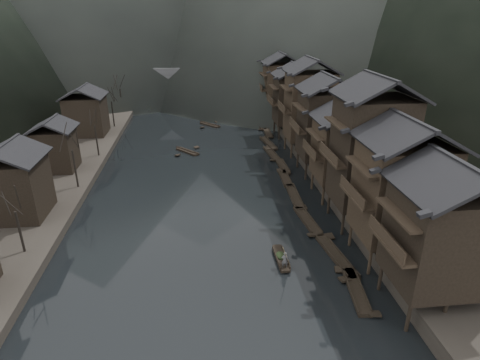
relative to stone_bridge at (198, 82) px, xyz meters
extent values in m
plane|color=black|center=(0.00, -72.00, -5.11)|extent=(300.00, 300.00, 0.00)
cube|color=#2D2823|center=(35.00, -32.00, -4.21)|extent=(40.00, 200.00, 1.80)
cube|color=#2D2823|center=(-35.00, -32.00, -4.51)|extent=(40.00, 200.00, 1.20)
cylinder|color=black|center=(14.20, -82.40, -3.81)|extent=(0.30, 0.30, 2.90)
cylinder|color=black|center=(14.20, -77.60, -3.81)|extent=(0.30, 0.30, 2.90)
cylinder|color=black|center=(16.95, -82.40, -3.81)|extent=(0.30, 0.30, 2.90)
cylinder|color=black|center=(16.95, -77.60, -3.81)|extent=(0.30, 0.30, 2.90)
cube|color=black|center=(17.30, -80.00, 1.30)|extent=(7.00, 6.00, 7.62)
cube|color=black|center=(13.30, -80.00, 0.92)|extent=(1.20, 5.70, 0.25)
cylinder|color=black|center=(14.20, -75.40, -3.81)|extent=(0.30, 0.30, 2.90)
cylinder|color=black|center=(14.20, -70.60, -3.81)|extent=(0.30, 0.30, 2.90)
cylinder|color=black|center=(16.95, -75.40, -3.81)|extent=(0.30, 0.30, 2.90)
cylinder|color=black|center=(16.95, -70.60, -3.81)|extent=(0.30, 0.30, 2.90)
cube|color=black|center=(17.30, -73.00, 1.89)|extent=(7.00, 6.00, 8.81)
cube|color=black|center=(13.30, -73.00, 1.45)|extent=(1.20, 5.70, 0.25)
cylinder|color=black|center=(14.20, -68.40, -3.81)|extent=(0.30, 0.30, 2.90)
cylinder|color=black|center=(14.20, -63.60, -3.81)|extent=(0.30, 0.30, 2.90)
cylinder|color=black|center=(16.95, -68.40, -3.81)|extent=(0.30, 0.30, 2.90)
cylinder|color=black|center=(16.95, -63.60, -3.81)|extent=(0.30, 0.30, 2.90)
cube|color=black|center=(17.30, -66.00, 3.16)|extent=(7.00, 6.00, 11.35)
cube|color=black|center=(13.30, -66.00, 2.60)|extent=(1.20, 5.70, 0.25)
cylinder|color=black|center=(14.20, -61.40, -3.81)|extent=(0.30, 0.30, 2.90)
cylinder|color=black|center=(14.20, -56.60, -3.81)|extent=(0.30, 0.30, 2.90)
cylinder|color=black|center=(16.95, -61.40, -3.81)|extent=(0.30, 0.30, 2.90)
cylinder|color=black|center=(16.95, -56.60, -3.81)|extent=(0.30, 0.30, 2.90)
cube|color=black|center=(17.30, -59.00, 1.10)|extent=(7.00, 6.00, 7.21)
cube|color=black|center=(13.30, -59.00, 0.74)|extent=(1.20, 5.70, 0.25)
cylinder|color=black|center=(14.20, -53.40, -3.81)|extent=(0.30, 0.30, 2.90)
cylinder|color=black|center=(14.20, -48.60, -3.81)|extent=(0.30, 0.30, 2.90)
cylinder|color=black|center=(16.95, -53.40, -3.81)|extent=(0.30, 0.30, 2.90)
cylinder|color=black|center=(16.95, -48.60, -3.81)|extent=(0.30, 0.30, 2.90)
cube|color=black|center=(17.30, -51.00, 2.10)|extent=(7.00, 6.00, 9.22)
cube|color=black|center=(13.30, -51.00, 1.64)|extent=(1.20, 5.70, 0.25)
cylinder|color=black|center=(14.20, -44.40, -3.81)|extent=(0.30, 0.30, 2.90)
cylinder|color=black|center=(14.20, -39.60, -3.81)|extent=(0.30, 0.30, 2.90)
cylinder|color=black|center=(16.95, -44.40, -3.81)|extent=(0.30, 0.30, 2.90)
cylinder|color=black|center=(16.95, -39.60, -3.81)|extent=(0.30, 0.30, 2.90)
cube|color=black|center=(17.30, -42.00, 2.73)|extent=(7.00, 6.00, 10.48)
cube|color=black|center=(13.30, -42.00, 2.21)|extent=(1.20, 5.70, 0.25)
cylinder|color=black|center=(14.20, -34.40, -3.81)|extent=(0.30, 0.30, 2.90)
cylinder|color=black|center=(14.20, -29.60, -3.81)|extent=(0.30, 0.30, 2.90)
cylinder|color=black|center=(16.95, -34.40, -3.81)|extent=(0.30, 0.30, 2.90)
cylinder|color=black|center=(16.95, -29.60, -3.81)|extent=(0.30, 0.30, 2.90)
cube|color=black|center=(17.30, -32.00, 1.70)|extent=(7.00, 6.00, 8.42)
cube|color=black|center=(13.30, -32.00, 1.28)|extent=(1.20, 5.70, 0.25)
cylinder|color=black|center=(14.20, -22.40, -3.81)|extent=(0.30, 0.30, 2.90)
cylinder|color=black|center=(14.20, -17.60, -3.81)|extent=(0.30, 0.30, 2.90)
cylinder|color=black|center=(16.95, -22.40, -3.81)|extent=(0.30, 0.30, 2.90)
cylinder|color=black|center=(16.95, -17.60, -3.81)|extent=(0.30, 0.30, 2.90)
cube|color=black|center=(17.30, -20.00, 2.07)|extent=(7.00, 6.00, 9.15)
cube|color=black|center=(13.30, -20.00, 1.61)|extent=(1.20, 5.70, 0.25)
cube|color=black|center=(-20.50, -62.00, -0.66)|extent=(6.00, 6.00, 6.50)
cube|color=black|center=(-20.50, -48.00, -1.01)|extent=(5.00, 5.00, 5.80)
cube|color=black|center=(-20.50, -30.00, -0.51)|extent=(6.50, 6.50, 6.80)
cylinder|color=black|center=(-17.00, -69.75, -1.81)|extent=(0.24, 0.24, 4.21)
cylinder|color=black|center=(-17.00, -54.72, -1.43)|extent=(0.24, 0.24, 4.96)
cylinder|color=black|center=(-17.00, -42.46, -1.49)|extent=(0.24, 0.24, 4.83)
cylinder|color=black|center=(-17.00, -25.22, -1.48)|extent=(0.24, 0.24, 4.85)
cylinder|color=black|center=(-17.00, -10.97, -1.53)|extent=(0.24, 0.24, 4.77)
cube|color=black|center=(12.14, -77.73, -4.96)|extent=(1.86, 6.25, 0.30)
cube|color=black|center=(12.14, -77.73, -4.78)|extent=(1.90, 6.14, 0.10)
cube|color=black|center=(11.77, -74.79, -4.82)|extent=(1.02, 0.87, 0.33)
cube|color=black|center=(12.51, -80.66, -4.82)|extent=(1.02, 0.87, 0.33)
cube|color=black|center=(12.16, -72.64, -4.96)|extent=(2.02, 7.58, 0.30)
cube|color=black|center=(12.16, -72.64, -4.78)|extent=(2.05, 7.44, 0.10)
cube|color=black|center=(12.61, -69.07, -4.82)|extent=(1.04, 1.03, 0.36)
cube|color=black|center=(11.72, -76.22, -4.82)|extent=(1.04, 1.03, 0.36)
cube|color=black|center=(11.25, -65.37, -4.96)|extent=(1.72, 6.69, 0.30)
cube|color=black|center=(11.25, -65.37, -4.78)|extent=(1.76, 6.56, 0.10)
cube|color=black|center=(11.55, -62.21, -4.82)|extent=(1.01, 0.90, 0.34)
cube|color=black|center=(10.95, -68.54, -4.82)|extent=(1.01, 0.90, 0.34)
cube|color=black|center=(11.27, -58.98, -4.96)|extent=(1.41, 7.56, 0.30)
cube|color=black|center=(11.27, -58.98, -4.78)|extent=(1.45, 7.41, 0.10)
cube|color=black|center=(11.12, -55.37, -4.82)|extent=(0.97, 0.96, 0.36)
cube|color=black|center=(11.42, -62.58, -4.82)|extent=(0.97, 0.96, 0.36)
cube|color=black|center=(11.35, -53.02, -4.96)|extent=(1.33, 6.11, 0.30)
cube|color=black|center=(11.35, -53.02, -4.78)|extent=(1.38, 5.99, 0.10)
cube|color=black|center=(11.24, -50.11, -4.82)|extent=(0.96, 0.78, 0.33)
cube|color=black|center=(11.46, -55.93, -4.82)|extent=(0.96, 0.78, 0.33)
cube|color=black|center=(11.97, -48.51, -4.96)|extent=(1.12, 5.89, 0.30)
cube|color=black|center=(11.97, -48.51, -4.78)|extent=(1.17, 5.78, 0.10)
cube|color=black|center=(11.98, -45.68, -4.82)|extent=(0.94, 0.73, 0.32)
cube|color=black|center=(11.96, -51.33, -4.82)|extent=(0.94, 0.73, 0.32)
cube|color=black|center=(11.33, -42.29, -4.96)|extent=(1.68, 7.00, 0.30)
cube|color=black|center=(11.33, -42.29, -4.78)|extent=(1.72, 6.87, 0.10)
cube|color=black|center=(11.61, -38.97, -4.82)|extent=(1.00, 0.93, 0.35)
cube|color=black|center=(11.05, -45.60, -4.82)|extent=(1.00, 0.93, 0.35)
cube|color=black|center=(11.78, -36.88, -4.96)|extent=(2.05, 7.55, 0.30)
cube|color=black|center=(11.78, -36.88, -4.78)|extent=(2.08, 7.41, 0.10)
cube|color=black|center=(12.24, -33.32, -4.82)|extent=(1.04, 1.03, 0.36)
cube|color=black|center=(11.32, -40.43, -4.82)|extent=(1.04, 1.03, 0.36)
cube|color=black|center=(12.79, -30.37, -4.96)|extent=(1.33, 6.27, 0.30)
cube|color=black|center=(12.79, -30.37, -4.78)|extent=(1.38, 6.14, 0.10)
cube|color=black|center=(12.68, -27.39, -4.82)|extent=(0.96, 0.80, 0.33)
cube|color=black|center=(12.90, -33.36, -4.82)|extent=(0.96, 0.80, 0.33)
cube|color=black|center=(12.12, -24.65, -4.96)|extent=(1.66, 7.22, 0.30)
cube|color=black|center=(12.12, -24.65, -4.78)|extent=(1.70, 7.08, 0.10)
cube|color=black|center=(12.39, -21.23, -4.82)|extent=(1.00, 0.95, 0.35)
cube|color=black|center=(11.85, -28.07, -4.82)|extent=(1.00, 0.95, 0.35)
cube|color=black|center=(12.75, -18.16, -4.96)|extent=(1.81, 7.47, 0.30)
cube|color=black|center=(12.75, -18.16, -4.78)|extent=(1.85, 7.33, 0.10)
cube|color=black|center=(12.40, -14.63, -4.82)|extent=(1.02, 0.99, 0.36)
cube|color=black|center=(13.09, -21.70, -4.82)|extent=(1.02, 0.99, 0.36)
cube|color=black|center=(12.60, -11.15, -4.96)|extent=(1.87, 6.85, 0.30)
cube|color=black|center=(12.60, -11.15, -4.78)|extent=(1.91, 6.72, 0.10)
cube|color=black|center=(12.22, -7.92, -4.82)|extent=(1.02, 0.93, 0.34)
cube|color=black|center=(12.97, -14.38, -4.82)|extent=(1.02, 0.93, 0.34)
cube|color=black|center=(-2.44, -39.77, -4.96)|extent=(3.98, 4.50, 0.30)
cube|color=black|center=(-2.44, -39.77, -4.78)|extent=(3.95, 4.46, 0.10)
cube|color=black|center=(-0.89, -37.92, -4.82)|extent=(1.05, 1.03, 0.30)
cube|color=black|center=(-3.98, -41.63, -4.82)|extent=(1.05, 1.03, 0.30)
cube|color=black|center=(1.96, -23.17, -4.96)|extent=(4.12, 4.69, 0.30)
cube|color=black|center=(1.96, -23.17, -4.78)|extent=(4.09, 4.64, 0.10)
cube|color=black|center=(3.56, -21.23, -4.82)|extent=(1.07, 1.05, 0.31)
cube|color=black|center=(0.35, -25.12, -4.82)|extent=(1.07, 1.05, 0.31)
cube|color=#4C4C4F|center=(0.00, 0.00, 2.09)|extent=(40.00, 6.00, 1.60)
cube|color=#4C4C4F|center=(0.00, -2.70, 3.39)|extent=(40.00, 0.50, 1.00)
cube|color=#4C4C4F|center=(0.00, 2.70, 3.39)|extent=(40.00, 0.50, 1.00)
cube|color=#4C4C4F|center=(-14.00, 0.00, -1.91)|extent=(3.20, 6.00, 6.40)
cube|color=#4C4C4F|center=(-4.50, 0.00, -1.91)|extent=(3.20, 6.00, 6.40)
cube|color=#4C4C4F|center=(4.50, 0.00, -1.91)|extent=(3.20, 6.00, 6.40)
cube|color=#4C4C4F|center=(14.00, 0.00, -1.91)|extent=(3.20, 6.00, 6.40)
cube|color=black|center=(6.81, -72.44, -4.96)|extent=(0.92, 4.12, 0.30)
cube|color=black|center=(6.81, -72.44, -4.78)|extent=(0.97, 4.04, 0.10)
cube|color=black|center=(6.83, -70.46, -4.82)|extent=(0.76, 0.53, 0.28)
cube|color=black|center=(6.80, -74.41, -4.82)|extent=(0.76, 0.53, 0.28)
ellipsoid|color=black|center=(6.82, -72.23, -4.38)|extent=(0.98, 1.29, 0.59)
imported|color=#555557|center=(6.80, -74.00, -3.83)|extent=(0.66, 0.47, 1.70)
cylinder|color=#8C7A51|center=(7.00, -74.00, -1.19)|extent=(1.44, 1.99, 3.56)
camera|label=1|loc=(-0.52, -103.94, 16.80)|focal=30.00mm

